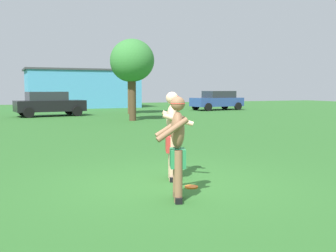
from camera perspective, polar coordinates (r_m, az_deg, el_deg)
name	(u,v)px	position (r m, az deg, el deg)	size (l,w,h in m)	color
ground_plane	(171,184)	(7.49, 0.43, -8.38)	(80.00, 80.00, 0.00)	#2D6628
player_with_cap	(177,143)	(6.29, 1.34, -2.55)	(0.69, 0.60, 1.68)	black
player_in_red	(172,133)	(7.70, 0.63, -1.07)	(0.74, 0.78, 1.73)	black
frisbee	(191,187)	(7.24, 3.39, -8.77)	(0.24, 0.24, 0.03)	orange
car_black_mid_lot	(49,103)	(26.55, -16.81, 3.14)	(4.48, 2.44, 1.58)	black
car_blue_far_end	(217,100)	(33.01, 7.16, 3.74)	(4.46, 2.39, 1.58)	#2D478C
outbuilding_behind_lot	(83,89)	(37.84, -12.23, 5.32)	(10.39, 4.95, 3.55)	#4C9ED1
tree_left_field	(132,61)	(22.04, -5.20, 9.30)	(2.43, 2.43, 4.50)	#4C3823
tree_right_field	(130,62)	(27.98, -5.54, 9.24)	(2.76, 2.76, 5.12)	brown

